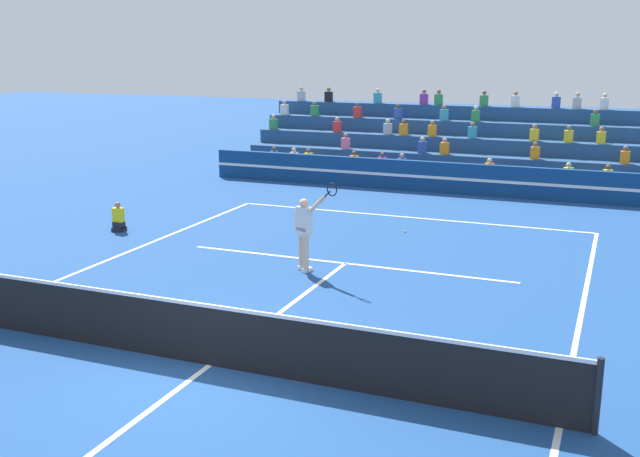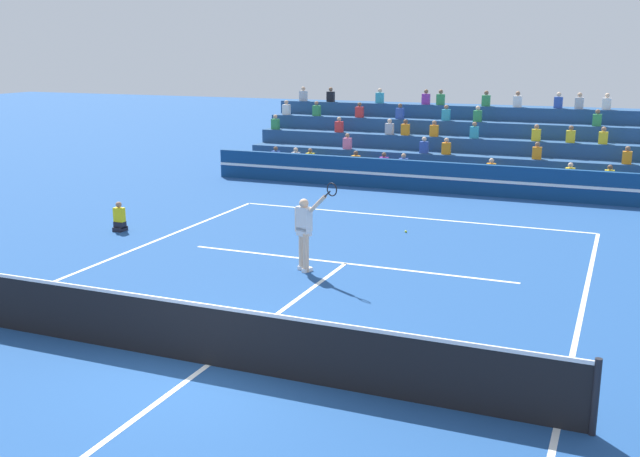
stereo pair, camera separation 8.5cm
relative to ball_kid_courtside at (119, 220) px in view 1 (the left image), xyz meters
The scene contains 8 objects.
ground_plane 10.03m from the ball_kid_courtside, 44.95° to the right, with size 120.00×120.00×0.00m, color navy.
court_lines 10.03m from the ball_kid_courtside, 44.95° to the right, with size 11.10×23.90×0.01m.
tennis_net 10.02m from the ball_kid_courtside, 44.95° to the right, with size 12.00×0.10×1.10m.
sponsor_banner_wall 11.61m from the ball_kid_courtside, 52.34° to the left, with size 18.00×0.26×1.10m.
bleacher_stand 14.81m from the ball_kid_courtside, 61.37° to the left, with size 17.08×4.75×3.38m.
ball_kid_courtside is the anchor object (origin of this frame).
tennis_player 6.65m from the ball_kid_courtside, 13.82° to the right, with size 1.29×0.66×2.26m.
tennis_ball 8.11m from the ball_kid_courtside, 20.86° to the left, with size 0.07×0.07×0.07m, color #C6DB33.
Camera 1 is at (5.97, -9.87, 5.07)m, focal length 42.00 mm.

